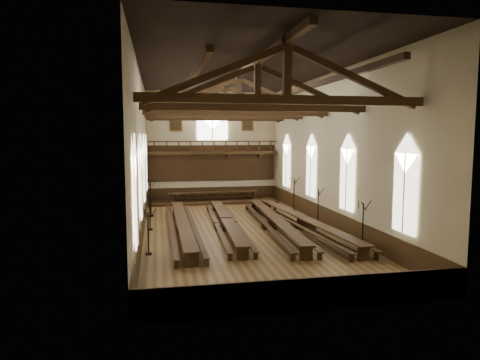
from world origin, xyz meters
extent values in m
plane|color=brown|center=(0.00, 0.00, 0.00)|extent=(26.00, 26.00, 0.00)
plane|color=beige|center=(0.00, 13.00, 5.00)|extent=(12.00, 0.00, 12.00)
plane|color=beige|center=(0.00, -13.00, 5.00)|extent=(12.00, 0.00, 12.00)
plane|color=beige|center=(-6.00, 0.00, 5.00)|extent=(0.00, 26.00, 26.00)
plane|color=beige|center=(6.00, 0.00, 5.00)|extent=(0.00, 26.00, 26.00)
plane|color=black|center=(0.00, 0.00, 10.00)|extent=(26.00, 26.00, 0.00)
cube|color=#382511|center=(0.00, 12.96, 0.60)|extent=(11.90, 0.08, 1.20)
cube|color=#382511|center=(0.00, -12.96, 0.60)|extent=(11.90, 0.08, 1.20)
cube|color=#382511|center=(-5.96, 0.00, 0.60)|extent=(0.08, 25.90, 1.20)
cube|color=#382511|center=(5.96, 0.00, 0.60)|extent=(0.08, 25.90, 1.20)
cube|color=white|center=(-5.90, -9.00, 3.40)|extent=(0.05, 1.80, 3.60)
cube|color=white|center=(-5.90, -9.00, 5.20)|extent=(0.05, 1.80, 1.80)
cylinder|color=beige|center=(-5.86, -9.00, 3.40)|extent=(0.08, 0.08, 3.60)
cube|color=white|center=(-5.90, -3.00, 3.40)|extent=(0.05, 1.80, 3.60)
cube|color=white|center=(-5.90, -3.00, 5.20)|extent=(0.05, 1.80, 1.80)
cylinder|color=beige|center=(-5.86, -3.00, 3.40)|extent=(0.08, 0.08, 3.60)
cube|color=white|center=(-5.90, 3.00, 3.40)|extent=(0.05, 1.80, 3.60)
cube|color=white|center=(-5.90, 3.00, 5.20)|extent=(0.05, 1.80, 1.80)
cylinder|color=beige|center=(-5.86, 3.00, 3.40)|extent=(0.08, 0.08, 3.60)
cube|color=white|center=(-5.90, 9.00, 3.40)|extent=(0.05, 1.80, 3.60)
cube|color=white|center=(-5.90, 9.00, 5.20)|extent=(0.05, 1.80, 1.80)
cylinder|color=beige|center=(-5.86, 9.00, 3.40)|extent=(0.08, 0.08, 3.60)
cube|color=white|center=(5.90, -9.00, 3.40)|extent=(0.05, 1.80, 3.60)
cube|color=white|center=(5.90, -9.00, 5.20)|extent=(0.05, 1.80, 1.80)
cylinder|color=beige|center=(5.86, -9.00, 3.40)|extent=(0.08, 0.08, 3.60)
cube|color=white|center=(5.90, -3.00, 3.40)|extent=(0.05, 1.80, 3.60)
cube|color=white|center=(5.90, -3.00, 5.20)|extent=(0.05, 1.80, 1.80)
cylinder|color=beige|center=(5.86, -3.00, 3.40)|extent=(0.08, 0.08, 3.60)
cube|color=white|center=(5.90, 3.00, 3.40)|extent=(0.05, 1.80, 3.60)
cube|color=white|center=(5.90, 3.00, 5.20)|extent=(0.05, 1.80, 1.80)
cylinder|color=beige|center=(5.86, 3.00, 3.40)|extent=(0.08, 0.08, 3.60)
cube|color=white|center=(5.90, 9.00, 3.40)|extent=(0.05, 1.80, 3.60)
cube|color=white|center=(5.90, 9.00, 5.20)|extent=(0.05, 1.80, 1.80)
cylinder|color=beige|center=(5.86, 9.00, 3.40)|extent=(0.08, 0.08, 3.60)
cube|color=white|center=(0.00, 12.90, 6.80)|extent=(2.80, 0.05, 2.40)
cube|color=white|center=(0.00, 12.90, 8.00)|extent=(2.80, 0.05, 2.80)
cylinder|color=beige|center=(0.00, 12.86, 6.80)|extent=(0.10, 0.10, 2.40)
cube|color=#362411|center=(0.00, 12.35, 4.40)|extent=(11.80, 1.20, 0.20)
cube|color=#382511|center=(0.00, 12.94, 3.45)|extent=(11.80, 0.10, 3.30)
cube|color=#362411|center=(0.00, 11.81, 5.45)|extent=(11.60, 0.12, 0.10)
cube|color=#362411|center=(0.00, 11.81, 4.55)|extent=(11.60, 0.12, 0.10)
cube|color=#362411|center=(-4.50, 12.75, 4.15)|extent=(0.35, 0.40, 0.50)
cube|color=#362411|center=(-1.50, 12.75, 4.15)|extent=(0.35, 0.40, 0.50)
cube|color=#362411|center=(1.50, 12.75, 4.15)|extent=(0.35, 0.40, 0.50)
cube|color=#362411|center=(4.50, 12.75, 4.15)|extent=(0.35, 0.40, 0.50)
cube|color=brown|center=(-3.30, 12.91, 7.10)|extent=(1.15, 0.06, 1.45)
cube|color=black|center=(-3.30, 12.87, 7.10)|extent=(0.95, 0.04, 1.25)
cube|color=brown|center=(3.30, 12.91, 7.10)|extent=(1.15, 0.06, 1.45)
cube|color=black|center=(3.30, 12.87, 7.10)|extent=(0.95, 0.04, 1.25)
cube|color=#362411|center=(0.00, -10.00, 7.40)|extent=(11.70, 0.35, 0.35)
cube|color=#362411|center=(0.00, -10.00, 8.70)|extent=(0.30, 0.30, 2.40)
cube|color=#362411|center=(-2.88, -10.00, 8.30)|extent=(5.44, 0.26, 2.40)
cube|color=#362411|center=(2.88, -10.00, 8.30)|extent=(5.44, 0.26, 2.40)
cube|color=#362411|center=(0.00, -5.00, 7.40)|extent=(11.70, 0.35, 0.35)
cube|color=#362411|center=(0.00, -5.00, 8.70)|extent=(0.30, 0.30, 2.40)
cube|color=#362411|center=(-2.88, -5.00, 8.30)|extent=(5.44, 0.26, 2.40)
cube|color=#362411|center=(2.88, -5.00, 8.30)|extent=(5.44, 0.26, 2.40)
cube|color=#362411|center=(0.00, 0.00, 7.40)|extent=(11.70, 0.35, 0.35)
cube|color=#362411|center=(0.00, 0.00, 8.70)|extent=(0.30, 0.30, 2.40)
cube|color=#362411|center=(-2.88, 0.00, 8.30)|extent=(5.44, 0.26, 2.40)
cube|color=#362411|center=(2.88, 0.00, 8.30)|extent=(5.44, 0.26, 2.40)
cube|color=#362411|center=(0.00, 5.00, 7.40)|extent=(11.70, 0.35, 0.35)
cube|color=#362411|center=(0.00, 5.00, 8.70)|extent=(0.30, 0.30, 2.40)
cube|color=#362411|center=(-2.88, 5.00, 8.30)|extent=(5.44, 0.26, 2.40)
cube|color=#362411|center=(2.88, 5.00, 8.30)|extent=(5.44, 0.26, 2.40)
cube|color=#362411|center=(0.00, 10.00, 7.40)|extent=(11.70, 0.35, 0.35)
cube|color=#362411|center=(0.00, 10.00, 8.70)|extent=(0.30, 0.30, 2.40)
cube|color=#362411|center=(-2.88, 10.00, 8.30)|extent=(5.44, 0.26, 2.40)
cube|color=#362411|center=(2.88, 10.00, 8.30)|extent=(5.44, 0.26, 2.40)
cube|color=#362411|center=(-3.36, 0.00, 8.70)|extent=(0.25, 25.70, 0.25)
cube|color=#362411|center=(3.36, 0.00, 8.70)|extent=(0.25, 25.70, 0.25)
cube|color=#362411|center=(0.00, 0.00, 9.70)|extent=(0.30, 25.70, 0.30)
cube|color=#362411|center=(-3.57, -3.85, 0.76)|extent=(0.76, 7.54, 0.09)
cube|color=#362411|center=(-3.57, -7.24, 0.36)|extent=(0.64, 0.09, 0.72)
cube|color=#362411|center=(-3.57, -0.45, 0.36)|extent=(0.64, 0.09, 0.72)
cube|color=#362411|center=(-3.57, -3.85, 0.27)|extent=(0.09, 6.67, 0.09)
cube|color=#362411|center=(-4.24, -3.84, 0.45)|extent=(0.31, 7.54, 0.06)
cube|color=#362411|center=(-4.24, -7.29, 0.21)|extent=(0.24, 0.08, 0.42)
cube|color=#362411|center=(-4.24, -0.40, 0.21)|extent=(0.24, 0.08, 0.42)
cube|color=#362411|center=(-2.91, -3.85, 0.45)|extent=(0.31, 7.54, 0.06)
cube|color=#362411|center=(-2.91, -7.29, 0.21)|extent=(0.24, 0.08, 0.42)
cube|color=#362411|center=(-2.91, -0.40, 0.21)|extent=(0.24, 0.08, 0.42)
cube|color=#362411|center=(-3.57, 3.55, 0.76)|extent=(0.76, 7.54, 0.09)
cube|color=#362411|center=(-3.57, 0.16, 0.36)|extent=(0.64, 0.09, 0.72)
cube|color=#362411|center=(-3.57, 6.95, 0.36)|extent=(0.64, 0.09, 0.72)
cube|color=#362411|center=(-3.57, 3.55, 0.27)|extent=(0.09, 6.67, 0.09)
cube|color=#362411|center=(-4.24, 3.56, 0.45)|extent=(0.31, 7.54, 0.06)
cube|color=#362411|center=(-4.24, 0.11, 0.21)|extent=(0.24, 0.08, 0.42)
cube|color=#362411|center=(-4.24, 7.00, 0.21)|extent=(0.24, 0.08, 0.42)
cube|color=#362411|center=(-2.91, 3.55, 0.45)|extent=(0.31, 7.54, 0.06)
cube|color=#362411|center=(-2.91, 0.11, 0.21)|extent=(0.24, 0.08, 0.42)
cube|color=#362411|center=(-2.91, 7.00, 0.21)|extent=(0.24, 0.08, 0.42)
cube|color=#362411|center=(-0.76, -3.42, 0.71)|extent=(1.01, 7.06, 0.08)
cube|color=#362411|center=(-0.76, -6.58, 0.34)|extent=(0.60, 0.11, 0.67)
cube|color=#362411|center=(-0.76, -0.25, 0.34)|extent=(0.60, 0.11, 0.67)
cube|color=#362411|center=(-0.76, -3.42, 0.25)|extent=(0.35, 6.23, 0.08)
cube|color=#362411|center=(-1.38, -3.39, 0.42)|extent=(0.59, 7.05, 0.06)
cube|color=#362411|center=(-1.38, -6.61, 0.20)|extent=(0.23, 0.08, 0.39)
cube|color=#362411|center=(-1.38, -0.17, 0.20)|extent=(0.23, 0.08, 0.39)
cube|color=#362411|center=(-0.13, -3.44, 0.42)|extent=(0.59, 7.05, 0.06)
cube|color=#362411|center=(-0.13, -6.66, 0.20)|extent=(0.23, 0.08, 0.39)
cube|color=#362411|center=(-0.13, -0.22, 0.20)|extent=(0.23, 0.08, 0.39)
cube|color=#362411|center=(-0.76, 3.98, 0.71)|extent=(1.01, 7.06, 0.08)
cube|color=#362411|center=(-0.76, 0.82, 0.34)|extent=(0.60, 0.11, 0.67)
cube|color=#362411|center=(-0.76, 7.15, 0.34)|extent=(0.60, 0.11, 0.67)
cube|color=#362411|center=(-0.76, 3.98, 0.25)|extent=(0.35, 6.23, 0.08)
cube|color=#362411|center=(-1.38, 4.01, 0.42)|extent=(0.59, 7.05, 0.06)
cube|color=#362411|center=(-1.38, 0.79, 0.20)|extent=(0.23, 0.08, 0.39)
cube|color=#362411|center=(-1.38, 7.23, 0.20)|extent=(0.23, 0.08, 0.39)
cube|color=#362411|center=(-0.13, 3.96, 0.42)|extent=(0.59, 7.05, 0.06)
cube|color=#362411|center=(-0.13, 0.74, 0.20)|extent=(0.23, 0.08, 0.39)
cube|color=#362411|center=(-0.13, 7.18, 0.20)|extent=(0.23, 0.08, 0.39)
cube|color=#362411|center=(2.32, -3.83, 0.76)|extent=(1.16, 7.56, 0.09)
cube|color=#362411|center=(2.32, -7.22, 0.36)|extent=(0.64, 0.12, 0.72)
cube|color=#362411|center=(2.32, -0.44, 0.36)|extent=(0.64, 0.12, 0.72)
cube|color=#362411|center=(2.32, -3.83, 0.27)|extent=(0.45, 6.66, 0.09)
cube|color=#362411|center=(1.65, -3.79, 0.45)|extent=(0.71, 7.53, 0.06)
cube|color=#362411|center=(1.65, -7.24, 0.21)|extent=(0.24, 0.09, 0.42)
cube|color=#362411|center=(1.65, -0.35, 0.21)|extent=(0.24, 0.09, 0.42)
cube|color=#362411|center=(2.98, -3.87, 0.45)|extent=(0.71, 7.53, 0.06)
cube|color=#362411|center=(2.98, -7.31, 0.21)|extent=(0.24, 0.09, 0.42)
cube|color=#362411|center=(2.98, -0.43, 0.21)|extent=(0.24, 0.09, 0.42)
cube|color=#362411|center=(2.32, 3.57, 0.76)|extent=(1.16, 7.56, 0.09)
cube|color=#362411|center=(2.32, 0.18, 0.36)|extent=(0.64, 0.12, 0.72)
cube|color=#362411|center=(2.32, 6.96, 0.36)|extent=(0.64, 0.12, 0.72)
cube|color=#362411|center=(2.32, 3.57, 0.27)|extent=(0.45, 6.66, 0.09)
cube|color=#362411|center=(1.65, 3.61, 0.45)|extent=(0.71, 7.53, 0.06)
cube|color=#362411|center=(1.65, 0.16, 0.21)|extent=(0.24, 0.09, 0.42)
cube|color=#362411|center=(1.65, 7.05, 0.21)|extent=(0.24, 0.09, 0.42)
cube|color=#362411|center=(2.98, 3.53, 0.45)|extent=(0.71, 7.53, 0.06)
cube|color=#362411|center=(2.98, 0.09, 0.21)|extent=(0.24, 0.09, 0.42)
cube|color=#362411|center=(2.98, 6.97, 0.21)|extent=(0.24, 0.09, 0.42)
cube|color=#362411|center=(4.05, -4.38, 0.77)|extent=(1.32, 7.67, 0.09)
cube|color=#362411|center=(4.05, -7.82, 0.37)|extent=(0.65, 0.13, 0.73)
cube|color=#362411|center=(4.05, -0.95, 0.37)|extent=(0.65, 0.13, 0.73)
cube|color=#362411|center=(4.05, -4.38, 0.27)|extent=(0.58, 6.75, 0.09)
cube|color=#362411|center=(3.38, -4.43, 0.46)|extent=(0.87, 7.64, 0.07)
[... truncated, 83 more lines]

